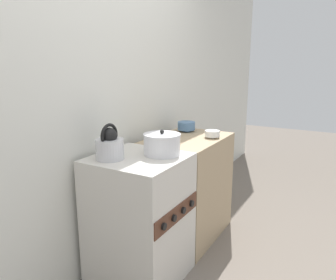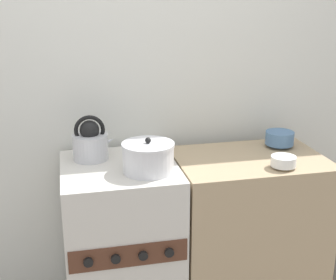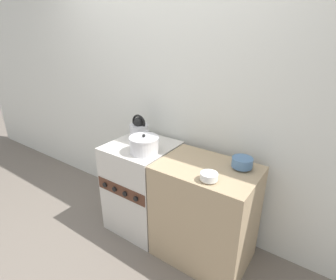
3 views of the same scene
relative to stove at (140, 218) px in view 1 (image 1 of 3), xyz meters
name	(u,v)px [view 1 (image 1 of 3)]	position (x,y,z in m)	size (l,w,h in m)	color
wall_back	(93,95)	(0.00, 0.36, 0.82)	(7.00, 0.06, 2.50)	silver
stove	(140,218)	(0.00, 0.00, 0.00)	(0.57, 0.60, 0.87)	beige
counter	(187,187)	(0.68, -0.02, 0.00)	(0.77, 0.54, 0.86)	tan
kettle	(110,146)	(-0.13, 0.13, 0.52)	(0.22, 0.18, 0.23)	silver
cooking_pot	(162,144)	(0.13, -0.10, 0.50)	(0.25, 0.25, 0.17)	silver
enamel_bowl	(186,126)	(0.90, 0.11, 0.48)	(0.15, 0.15, 0.09)	#4C729E
small_ceramic_bowl	(212,134)	(0.78, -0.19, 0.46)	(0.12, 0.12, 0.06)	white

